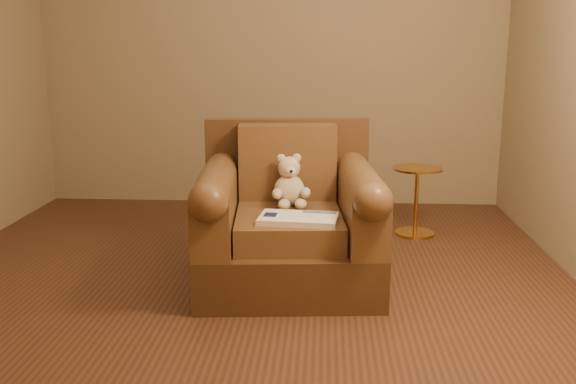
{
  "coord_description": "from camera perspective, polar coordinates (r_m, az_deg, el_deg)",
  "views": [
    {
      "loc": [
        0.48,
        -3.62,
        1.39
      ],
      "look_at": [
        0.27,
        -0.07,
        0.57
      ],
      "focal_mm": 40.0,
      "sensor_mm": 36.0,
      "label": 1
    }
  ],
  "objects": [
    {
      "name": "armchair",
      "position": [
        3.8,
        0.03,
        -2.74
      ],
      "size": [
        1.11,
        1.06,
        0.93
      ],
      "rotation": [
        0.0,
        0.0,
        0.08
      ],
      "color": "#472D17",
      "rests_on": "floor"
    },
    {
      "name": "guidebook",
      "position": [
        3.5,
        0.92,
        -2.39
      ],
      "size": [
        0.45,
        0.29,
        0.03
      ],
      "rotation": [
        0.0,
        0.0,
        -0.1
      ],
      "color": "beige",
      "rests_on": "armchair"
    },
    {
      "name": "teddy_bear",
      "position": [
        3.83,
        0.16,
        0.54
      ],
      "size": [
        0.23,
        0.26,
        0.32
      ],
      "rotation": [
        0.0,
        0.0,
        0.21
      ],
      "color": "#CFB791",
      "rests_on": "armchair"
    },
    {
      "name": "side_table",
      "position": [
        4.83,
        11.32,
        -0.6
      ],
      "size": [
        0.37,
        0.37,
        0.51
      ],
      "color": "gold",
      "rests_on": "floor"
    },
    {
      "name": "floor",
      "position": [
        3.91,
        -3.93,
        -7.88
      ],
      "size": [
        4.0,
        4.0,
        0.0
      ],
      "primitive_type": "plane",
      "color": "#4E2D1A",
      "rests_on": "ground"
    }
  ]
}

